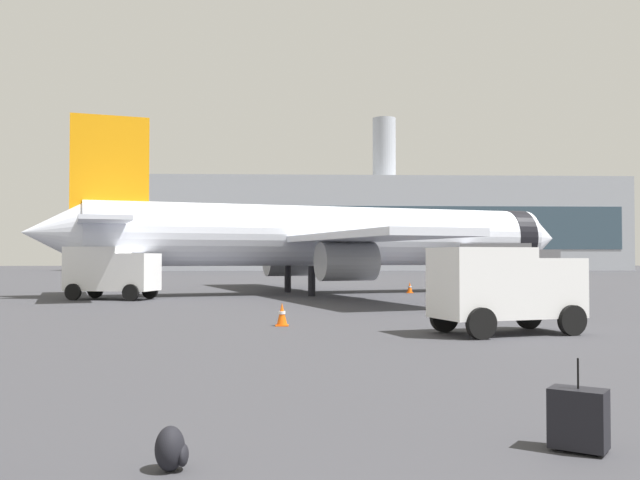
# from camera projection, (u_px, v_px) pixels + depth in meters

# --- Properties ---
(airplane_at_gate) EXTENTS (34.98, 31.94, 10.50)m
(airplane_at_gate) POSITION_uv_depth(u_px,v_px,m) (325.00, 237.00, 44.65)
(airplane_at_gate) COLOR silver
(airplane_at_gate) RESTS_ON ground
(service_truck) EXTENTS (5.19, 3.48, 2.90)m
(service_truck) POSITION_uv_depth(u_px,v_px,m) (111.00, 270.00, 38.35)
(service_truck) COLOR white
(service_truck) RESTS_ON ground
(fuel_truck) EXTENTS (6.45, 4.16, 3.20)m
(fuel_truck) POSITION_uv_depth(u_px,v_px,m) (508.00, 266.00, 44.22)
(fuel_truck) COLOR gray
(fuel_truck) RESTS_ON ground
(cargo_van) EXTENTS (4.79, 3.37, 2.60)m
(cargo_van) POSITION_uv_depth(u_px,v_px,m) (505.00, 286.00, 21.02)
(cargo_van) COLOR white
(cargo_van) RESTS_ON ground
(safety_cone_near) EXTENTS (0.44, 0.44, 0.78)m
(safety_cone_near) POSITION_uv_depth(u_px,v_px,m) (282.00, 314.00, 23.43)
(safety_cone_near) COLOR #F2590C
(safety_cone_near) RESTS_ON ground
(safety_cone_mid) EXTENTS (0.44, 0.44, 0.72)m
(safety_cone_mid) POSITION_uv_depth(u_px,v_px,m) (410.00, 288.00, 45.39)
(safety_cone_mid) COLOR #F2590C
(safety_cone_mid) RESTS_ON ground
(rolling_suitcase) EXTENTS (0.75, 0.70, 1.10)m
(rolling_suitcase) POSITION_uv_depth(u_px,v_px,m) (578.00, 418.00, 8.25)
(rolling_suitcase) COLOR black
(rolling_suitcase) RESTS_ON ground
(traveller_backpack) EXTENTS (0.36, 0.40, 0.48)m
(traveller_backpack) POSITION_uv_depth(u_px,v_px,m) (171.00, 449.00, 7.49)
(traveller_backpack) COLOR black
(traveller_backpack) RESTS_ON ground
(terminal_building) EXTENTS (96.39, 18.44, 29.09)m
(terminal_building) POSITION_uv_depth(u_px,v_px,m) (364.00, 225.00, 133.23)
(terminal_building) COLOR #9EA3AD
(terminal_building) RESTS_ON ground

